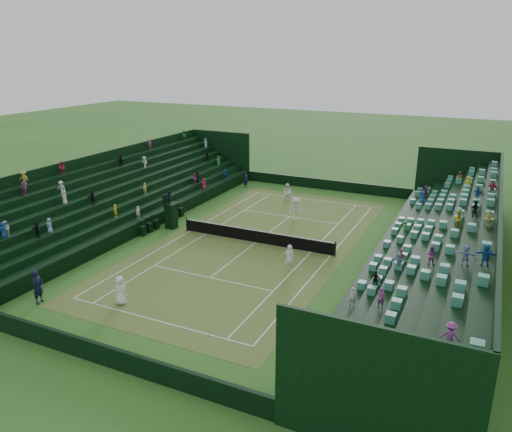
{
  "coord_description": "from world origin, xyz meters",
  "views": [
    {
      "loc": [
        14.14,
        -29.77,
        12.95
      ],
      "look_at": [
        0.0,
        0.0,
        2.0
      ],
      "focal_mm": 35.0,
      "sensor_mm": 36.0,
      "label": 1
    }
  ],
  "objects_px": {
    "player_near_east": "(289,258)",
    "player_far_east": "(296,209)",
    "player_far_west": "(288,193)",
    "umpire_chair": "(171,212)",
    "player_near_west": "(120,290)",
    "tennis_net": "(256,236)"
  },
  "relations": [
    {
      "from": "umpire_chair",
      "to": "player_near_east",
      "type": "relative_size",
      "value": 1.65
    },
    {
      "from": "player_near_east",
      "to": "umpire_chair",
      "type": "bearing_deg",
      "value": -39.58
    },
    {
      "from": "umpire_chair",
      "to": "player_far_east",
      "type": "bearing_deg",
      "value": 36.03
    },
    {
      "from": "player_near_east",
      "to": "player_far_west",
      "type": "height_order",
      "value": "player_near_east"
    },
    {
      "from": "player_far_west",
      "to": "player_near_east",
      "type": "bearing_deg",
      "value": -56.86
    },
    {
      "from": "player_far_west",
      "to": "player_far_east",
      "type": "xyz_separation_m",
      "value": [
        2.53,
        -4.5,
        0.11
      ]
    },
    {
      "from": "player_near_east",
      "to": "player_far_east",
      "type": "distance_m",
      "value": 9.85
    },
    {
      "from": "umpire_chair",
      "to": "player_near_west",
      "type": "relative_size",
      "value": 1.81
    },
    {
      "from": "tennis_net",
      "to": "player_near_west",
      "type": "distance_m",
      "value": 11.56
    },
    {
      "from": "tennis_net",
      "to": "player_far_east",
      "type": "xyz_separation_m",
      "value": [
        0.74,
        5.85,
        0.43
      ]
    },
    {
      "from": "player_near_west",
      "to": "player_far_west",
      "type": "distance_m",
      "value": 21.61
    },
    {
      "from": "player_near_east",
      "to": "player_far_east",
      "type": "height_order",
      "value": "player_far_east"
    },
    {
      "from": "tennis_net",
      "to": "umpire_chair",
      "type": "bearing_deg",
      "value": 179.59
    },
    {
      "from": "tennis_net",
      "to": "umpire_chair",
      "type": "height_order",
      "value": "umpire_chair"
    },
    {
      "from": "player_near_west",
      "to": "player_far_east",
      "type": "xyz_separation_m",
      "value": [
        3.42,
        17.09,
        0.15
      ]
    },
    {
      "from": "umpire_chair",
      "to": "player_near_east",
      "type": "bearing_deg",
      "value": -17.59
    },
    {
      "from": "player_near_east",
      "to": "player_far_west",
      "type": "relative_size",
      "value": 1.06
    },
    {
      "from": "tennis_net",
      "to": "player_near_east",
      "type": "distance_m",
      "value": 5.25
    },
    {
      "from": "tennis_net",
      "to": "player_far_west",
      "type": "relative_size",
      "value": 6.95
    },
    {
      "from": "player_near_east",
      "to": "player_far_west",
      "type": "xyz_separation_m",
      "value": [
        -5.69,
        13.83,
        -0.05
      ]
    },
    {
      "from": "umpire_chair",
      "to": "player_far_west",
      "type": "xyz_separation_m",
      "value": [
        5.44,
        10.3,
        -0.41
      ]
    },
    {
      "from": "player_near_west",
      "to": "player_near_east",
      "type": "xyz_separation_m",
      "value": [
        6.59,
        7.76,
        0.08
      ]
    }
  ]
}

